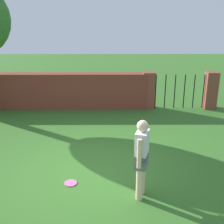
# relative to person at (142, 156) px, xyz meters

# --- Properties ---
(ground_plane) EXTENTS (40.00, 40.00, 0.00)m
(ground_plane) POSITION_rel_person_xyz_m (-1.11, 0.98, -0.90)
(ground_plane) COLOR #336623
(brick_wall) EXTENTS (6.72, 0.50, 1.36)m
(brick_wall) POSITION_rel_person_xyz_m (-2.61, 5.65, -0.22)
(brick_wall) COLOR brown
(brick_wall) RESTS_ON ground
(person) EXTENTS (0.32, 0.52, 1.62)m
(person) POSITION_rel_person_xyz_m (0.00, 0.00, 0.00)
(person) COLOR beige
(person) RESTS_ON ground
(fence_gate) EXTENTS (2.80, 0.44, 1.40)m
(fence_gate) POSITION_rel_person_xyz_m (2.03, 5.65, -0.20)
(fence_gate) COLOR brown
(fence_gate) RESTS_ON ground
(frisbee_pink) EXTENTS (0.27, 0.27, 0.02)m
(frisbee_pink) POSITION_rel_person_xyz_m (-1.46, 0.44, -0.89)
(frisbee_pink) COLOR pink
(frisbee_pink) RESTS_ON ground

